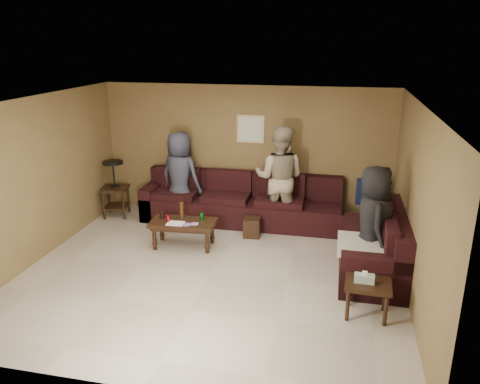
{
  "coord_description": "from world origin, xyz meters",
  "views": [
    {
      "loc": [
        1.73,
        -5.99,
        3.31
      ],
      "look_at": [
        0.25,
        0.85,
        1.0
      ],
      "focal_mm": 35.0,
      "sensor_mm": 36.0,
      "label": 1
    }
  ],
  "objects_px": {
    "person_middle": "(279,178)",
    "end_table_left": "(115,188)",
    "person_right": "(373,222)",
    "waste_bin": "(252,227)",
    "coffee_table": "(183,225)",
    "person_left": "(180,176)",
    "sectional_sofa": "(280,219)",
    "side_table_right": "(367,287)"
  },
  "relations": [
    {
      "from": "end_table_left",
      "to": "person_right",
      "type": "height_order",
      "value": "person_right"
    },
    {
      "from": "person_right",
      "to": "end_table_left",
      "type": "bearing_deg",
      "value": 64.76
    },
    {
      "from": "waste_bin",
      "to": "person_left",
      "type": "distance_m",
      "value": 1.72
    },
    {
      "from": "waste_bin",
      "to": "person_right",
      "type": "height_order",
      "value": "person_right"
    },
    {
      "from": "coffee_table",
      "to": "end_table_left",
      "type": "relative_size",
      "value": 1.01
    },
    {
      "from": "person_left",
      "to": "person_right",
      "type": "xyz_separation_m",
      "value": [
        3.41,
        -1.56,
        -0.02
      ]
    },
    {
      "from": "sectional_sofa",
      "to": "person_left",
      "type": "xyz_separation_m",
      "value": [
        -1.96,
        0.48,
        0.52
      ]
    },
    {
      "from": "sectional_sofa",
      "to": "person_right",
      "type": "xyz_separation_m",
      "value": [
        1.46,
        -1.09,
        0.5
      ]
    },
    {
      "from": "sectional_sofa",
      "to": "person_right",
      "type": "distance_m",
      "value": 1.88
    },
    {
      "from": "end_table_left",
      "to": "person_left",
      "type": "distance_m",
      "value": 1.32
    },
    {
      "from": "end_table_left",
      "to": "waste_bin",
      "type": "relative_size",
      "value": 3.22
    },
    {
      "from": "person_left",
      "to": "coffee_table",
      "type": "bearing_deg",
      "value": 126.8
    },
    {
      "from": "sectional_sofa",
      "to": "coffee_table",
      "type": "relative_size",
      "value": 4.2
    },
    {
      "from": "sectional_sofa",
      "to": "side_table_right",
      "type": "xyz_separation_m",
      "value": [
        1.37,
        -2.2,
        0.07
      ]
    },
    {
      "from": "end_table_left",
      "to": "side_table_right",
      "type": "relative_size",
      "value": 1.81
    },
    {
      "from": "coffee_table",
      "to": "person_left",
      "type": "height_order",
      "value": "person_left"
    },
    {
      "from": "sectional_sofa",
      "to": "waste_bin",
      "type": "xyz_separation_m",
      "value": [
        -0.48,
        -0.08,
        -0.16
      ]
    },
    {
      "from": "sectional_sofa",
      "to": "coffee_table",
      "type": "bearing_deg",
      "value": -154.35
    },
    {
      "from": "waste_bin",
      "to": "person_right",
      "type": "xyz_separation_m",
      "value": [
        1.93,
        -1.01,
        0.66
      ]
    },
    {
      "from": "sectional_sofa",
      "to": "person_right",
      "type": "height_order",
      "value": "person_right"
    },
    {
      "from": "waste_bin",
      "to": "person_left",
      "type": "relative_size",
      "value": 0.2
    },
    {
      "from": "end_table_left",
      "to": "person_left",
      "type": "relative_size",
      "value": 0.65
    },
    {
      "from": "coffee_table",
      "to": "person_left",
      "type": "xyz_separation_m",
      "value": [
        -0.45,
        1.2,
        0.46
      ]
    },
    {
      "from": "sectional_sofa",
      "to": "person_right",
      "type": "bearing_deg",
      "value": -36.74
    },
    {
      "from": "side_table_right",
      "to": "sectional_sofa",
      "type": "bearing_deg",
      "value": 121.93
    },
    {
      "from": "person_middle",
      "to": "coffee_table",
      "type": "bearing_deg",
      "value": 44.03
    },
    {
      "from": "side_table_right",
      "to": "person_left",
      "type": "bearing_deg",
      "value": 141.23
    },
    {
      "from": "end_table_left",
      "to": "person_left",
      "type": "xyz_separation_m",
      "value": [
        1.29,
        0.13,
        0.27
      ]
    },
    {
      "from": "sectional_sofa",
      "to": "end_table_left",
      "type": "distance_m",
      "value": 3.27
    },
    {
      "from": "end_table_left",
      "to": "person_middle",
      "type": "distance_m",
      "value": 3.19
    },
    {
      "from": "side_table_right",
      "to": "end_table_left",
      "type": "bearing_deg",
      "value": 151.1
    },
    {
      "from": "waste_bin",
      "to": "person_middle",
      "type": "distance_m",
      "value": 1.01
    },
    {
      "from": "person_middle",
      "to": "waste_bin",
      "type": "bearing_deg",
      "value": 57.81
    },
    {
      "from": "person_middle",
      "to": "end_table_left",
      "type": "bearing_deg",
      "value": 6.4
    },
    {
      "from": "side_table_right",
      "to": "waste_bin",
      "type": "xyz_separation_m",
      "value": [
        -1.85,
        2.12,
        -0.23
      ]
    },
    {
      "from": "coffee_table",
      "to": "side_table_right",
      "type": "xyz_separation_m",
      "value": [
        2.88,
        -1.47,
        0.02
      ]
    },
    {
      "from": "coffee_table",
      "to": "person_middle",
      "type": "bearing_deg",
      "value": 39.32
    },
    {
      "from": "side_table_right",
      "to": "waste_bin",
      "type": "bearing_deg",
      "value": 131.08
    },
    {
      "from": "sectional_sofa",
      "to": "person_middle",
      "type": "distance_m",
      "value": 0.76
    },
    {
      "from": "waste_bin",
      "to": "person_middle",
      "type": "xyz_separation_m",
      "value": [
        0.39,
        0.52,
        0.77
      ]
    },
    {
      "from": "person_left",
      "to": "sectional_sofa",
      "type": "bearing_deg",
      "value": -177.28
    },
    {
      "from": "person_middle",
      "to": "person_left",
      "type": "bearing_deg",
      "value": 3.73
    }
  ]
}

